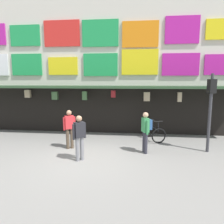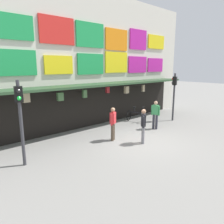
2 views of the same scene
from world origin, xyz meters
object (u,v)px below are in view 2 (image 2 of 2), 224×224
at_px(traffic_light_far, 174,89).
at_px(pedestrian_in_white, 143,124).
at_px(traffic_light_near, 20,110).
at_px(bicycle_parked, 137,116).
at_px(pedestrian_in_purple, 156,113).
at_px(pedestrian_in_red, 113,122).

relative_size(traffic_light_far, pedestrian_in_white, 1.90).
relative_size(traffic_light_near, bicycle_parked, 2.40).
bearing_deg(traffic_light_near, pedestrian_in_purple, -3.06).
bearing_deg(pedestrian_in_red, traffic_light_near, 177.27).
distance_m(traffic_light_near, pedestrian_in_white, 5.49).
distance_m(pedestrian_in_white, pedestrian_in_purple, 2.68).
bearing_deg(traffic_light_near, pedestrian_in_white, -16.20).
distance_m(traffic_light_far, bicycle_parked, 3.07).
bearing_deg(bicycle_parked, pedestrian_in_white, -134.63).
distance_m(traffic_light_near, bicycle_parked, 8.41).
xyz_separation_m(pedestrian_in_white, pedestrian_in_red, (-0.79, 1.29, 0.00)).
height_order(traffic_light_near, bicycle_parked, traffic_light_near).
relative_size(traffic_light_near, pedestrian_in_purple, 1.90).
bearing_deg(pedestrian_in_purple, traffic_light_near, 176.94).
bearing_deg(traffic_light_far, pedestrian_in_white, -163.17).
xyz_separation_m(traffic_light_far, pedestrian_in_red, (-5.79, -0.23, -1.19)).
bearing_deg(pedestrian_in_red, bicycle_parked, 24.47).
height_order(traffic_light_near, traffic_light_far, same).
xyz_separation_m(traffic_light_near, pedestrian_in_red, (4.36, -0.21, -1.19)).
relative_size(traffic_light_near, pedestrian_in_white, 1.90).
relative_size(bicycle_parked, pedestrian_in_red, 0.79).
distance_m(traffic_light_far, pedestrian_in_red, 5.92).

